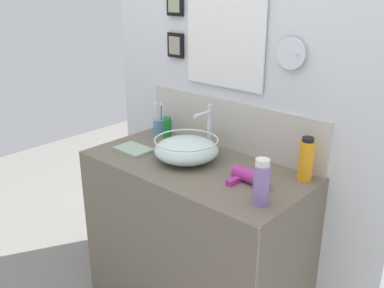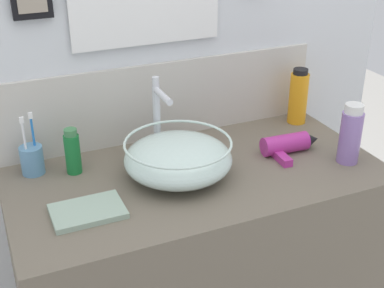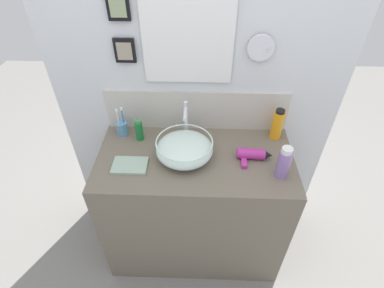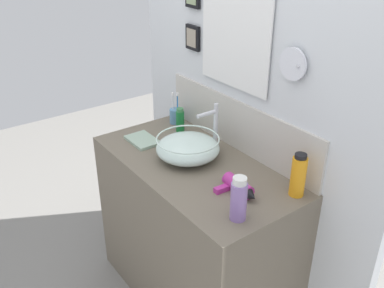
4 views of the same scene
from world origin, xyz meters
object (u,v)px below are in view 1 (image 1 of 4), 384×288
faucet (208,125)px  hair_drier (251,177)px  soap_dispenser (261,183)px  toothbrush_cup (159,126)px  lotion_bottle (306,160)px  shampoo_bottle (167,129)px  hand_towel (133,149)px  glass_bowl_sink (186,149)px

faucet → hair_drier: bearing=-22.8°
faucet → soap_dispenser: faucet is taller
toothbrush_cup → lotion_bottle: bearing=0.1°
lotion_bottle → shampoo_bottle: bearing=-176.8°
shampoo_bottle → faucet: bearing=2.9°
hair_drier → shampoo_bottle: 0.68m
faucet → toothbrush_cup: (-0.39, 0.03, -0.10)m
shampoo_bottle → soap_dispenser: soap_dispenser is taller
toothbrush_cup → lotion_bottle: (0.93, 0.00, 0.05)m
faucet → soap_dispenser: bearing=-28.9°
hand_towel → toothbrush_cup: bearing=108.9°
shampoo_bottle → hand_towel: bearing=-94.2°
toothbrush_cup → soap_dispenser: size_ratio=1.00×
toothbrush_cup → lotion_bottle: 0.93m
hair_drier → toothbrush_cup: toothbrush_cup is taller
soap_dispenser → glass_bowl_sink: bearing=166.3°
hair_drier → lotion_bottle: 0.26m
glass_bowl_sink → hand_towel: (-0.30, -0.09, -0.05)m
faucet → toothbrush_cup: size_ratio=1.32×
hand_towel → hair_drier: bearing=7.5°
glass_bowl_sink → hair_drier: (0.38, -0.00, -0.03)m
hair_drier → glass_bowl_sink: bearing=179.9°
faucet → shampoo_bottle: size_ratio=1.78×
faucet → lotion_bottle: (0.54, 0.03, -0.05)m
glass_bowl_sink → shampoo_bottle: size_ratio=2.23×
lotion_bottle → shampoo_bottle: size_ratio=1.41×
glass_bowl_sink → shampoo_bottle: (-0.28, 0.15, 0.01)m
lotion_bottle → hand_towel: size_ratio=1.06×
hand_towel → lotion_bottle: bearing=18.7°
shampoo_bottle → lotion_bottle: bearing=3.2°
hand_towel → shampoo_bottle: bearing=85.8°
faucet → lotion_bottle: 0.54m
glass_bowl_sink → lotion_bottle: (0.54, 0.19, 0.04)m
glass_bowl_sink → faucet: faucet is taller
glass_bowl_sink → toothbrush_cup: bearing=154.0°
lotion_bottle → hand_towel: 0.89m
hair_drier → hand_towel: (-0.68, -0.09, -0.02)m
glass_bowl_sink → hand_towel: bearing=-163.0°
hair_drier → lotion_bottle: (0.16, 0.19, 0.07)m
glass_bowl_sink → soap_dispenser: 0.54m
shampoo_bottle → hand_towel: 0.24m
hair_drier → toothbrush_cup: 0.80m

